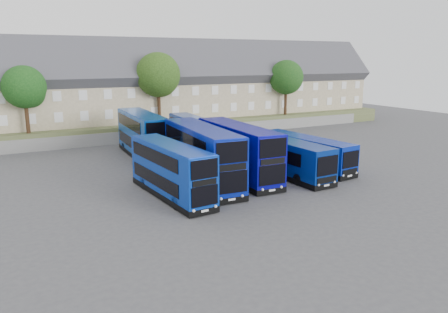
# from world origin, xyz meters

# --- Properties ---
(ground) EXTENTS (120.00, 120.00, 0.00)m
(ground) POSITION_xyz_m (0.00, 0.00, 0.00)
(ground) COLOR #434347
(ground) RESTS_ON ground
(retaining_wall) EXTENTS (70.00, 0.40, 1.50)m
(retaining_wall) POSITION_xyz_m (0.00, 24.00, 0.75)
(retaining_wall) COLOR slate
(retaining_wall) RESTS_ON ground
(earth_bank) EXTENTS (80.00, 20.00, 2.00)m
(earth_bank) POSITION_xyz_m (0.00, 34.00, 1.00)
(earth_bank) COLOR #515A33
(earth_bank) RESTS_ON ground
(terrace_row) EXTENTS (66.00, 10.40, 11.20)m
(terrace_row) POSITION_xyz_m (6.00, 30.00, 6.60)
(terrace_row) COLOR tan
(terrace_row) RESTS_ON earth_bank
(dd_front_left) EXTENTS (3.11, 10.41, 4.08)m
(dd_front_left) POSITION_xyz_m (-5.93, 1.09, 2.00)
(dd_front_left) COLOR #0932A6
(dd_front_left) RESTS_ON ground
(dd_front_mid) EXTENTS (3.69, 12.31, 4.83)m
(dd_front_mid) POSITION_xyz_m (-2.33, 3.27, 2.37)
(dd_front_mid) COLOR #081A93
(dd_front_mid) RESTS_ON ground
(dd_front_right) EXTENTS (3.20, 11.83, 4.66)m
(dd_front_right) POSITION_xyz_m (1.32, 3.56, 2.29)
(dd_front_right) COLOR #070788
(dd_front_right) RESTS_ON ground
(dd_rear_left) EXTENTS (3.27, 11.89, 4.68)m
(dd_rear_left) POSITION_xyz_m (-3.51, 15.54, 2.30)
(dd_rear_left) COLOR #083EA1
(dd_rear_left) RESTS_ON ground
(dd_rear_right) EXTENTS (2.85, 10.11, 3.97)m
(dd_rear_right) POSITION_xyz_m (2.00, 14.70, 1.95)
(dd_rear_right) COLOR navy
(dd_rear_right) RESTS_ON ground
(coach_east_a) EXTENTS (3.06, 12.06, 3.27)m
(coach_east_a) POSITION_xyz_m (5.44, 2.73, 1.60)
(coach_east_a) COLOR navy
(coach_east_a) RESTS_ON ground
(coach_east_b) EXTENTS (3.37, 11.16, 3.00)m
(coach_east_b) POSITION_xyz_m (8.91, 3.52, 1.47)
(coach_east_b) COLOR #0823A1
(coach_east_b) RESTS_ON ground
(tree_west) EXTENTS (4.80, 4.80, 7.65)m
(tree_west) POSITION_xyz_m (-13.85, 25.10, 7.05)
(tree_west) COLOR #382314
(tree_west) RESTS_ON earth_bank
(tree_mid) EXTENTS (5.76, 5.76, 9.18)m
(tree_mid) POSITION_xyz_m (2.15, 25.60, 8.07)
(tree_mid) COLOR #382314
(tree_mid) RESTS_ON earth_bank
(tree_east) EXTENTS (5.12, 5.12, 8.16)m
(tree_east) POSITION_xyz_m (22.15, 25.10, 7.39)
(tree_east) COLOR #382314
(tree_east) RESTS_ON earth_bank
(tree_far) EXTENTS (5.44, 5.44, 8.67)m
(tree_far) POSITION_xyz_m (28.15, 32.10, 7.73)
(tree_far) COLOR #382314
(tree_far) RESTS_ON earth_bank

